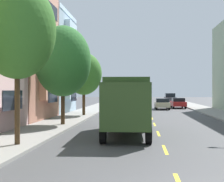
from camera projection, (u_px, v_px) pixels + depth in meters
The scene contains 15 objects.
ground_plane at pixel (149, 112), 36.45m from camera, with size 160.00×160.00×0.00m, color #424244.
sidewalk_left at pixel (85, 112), 35.08m from camera, with size 3.20×120.00×0.14m, color gray.
sidewalk_right at pixel (218, 113), 33.84m from camera, with size 3.20×120.00×0.14m, color gray.
lane_centerline_dashes at pixel (151, 116), 30.97m from camera, with size 0.14×47.20×0.01m.
townhouse_fourth_powder_blue at pixel (21, 65), 34.93m from camera, with size 11.33×8.06×10.89m.
street_tree_nearest at pixel (17, 30), 14.04m from camera, with size 3.37×3.37×7.18m.
street_tree_second at pixel (63, 61), 22.33m from camera, with size 3.92×3.92×6.85m.
street_tree_third at pixel (84, 74), 30.62m from camera, with size 3.45×3.45×5.94m.
delivery_box_truck at pixel (127, 102), 18.11m from camera, with size 2.61×7.79×3.18m.
parked_wagon_teal at pixel (115, 103), 42.55m from camera, with size 1.87×4.72×1.50m.
parked_suv_burgundy at pixel (122, 98), 58.91m from camera, with size 2.04×4.84×1.93m.
parked_sedan_red at pixel (178, 103), 44.61m from camera, with size 1.83×4.51×1.43m.
parked_suv_charcoal at pixel (170, 98), 59.81m from camera, with size 2.01×4.82×1.93m.
parked_hatchback_sky at pixel (118, 102), 48.61m from camera, with size 1.81×4.03×1.50m.
moving_champagne_sedan at pixel (162, 104), 41.98m from camera, with size 1.80×4.50×1.43m.
Camera 1 is at (-1.04, -6.67, 2.51)m, focal length 51.61 mm.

